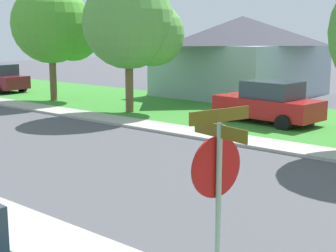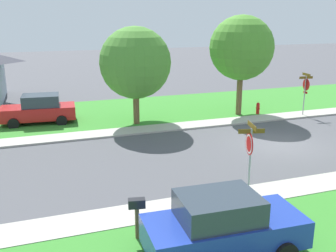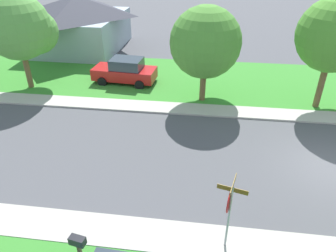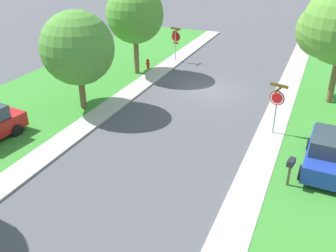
# 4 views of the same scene
# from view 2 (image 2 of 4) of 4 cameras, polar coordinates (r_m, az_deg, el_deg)

# --- Properties ---
(ground_plane) EXTENTS (120.00, 120.00, 0.00)m
(ground_plane) POSITION_cam_2_polar(r_m,az_deg,el_deg) (20.67, 16.03, -2.58)
(ground_plane) COLOR #4C4C51
(sidewalk_east) EXTENTS (1.40, 56.00, 0.10)m
(sidewalk_east) POSITION_cam_2_polar(r_m,az_deg,el_deg) (21.51, -19.51, -2.04)
(sidewalk_east) COLOR #ADA89E
(sidewalk_east) RESTS_ON ground
(lawn_east) EXTENTS (8.00, 56.00, 0.08)m
(lawn_east) POSITION_cam_2_polar(r_m,az_deg,el_deg) (26.04, -19.61, 0.93)
(lawn_east) COLOR #38842D
(lawn_east) RESTS_ON ground
(sidewalk_west) EXTENTS (1.40, 56.00, 0.10)m
(sidewalk_west) POSITION_cam_2_polar(r_m,az_deg,el_deg) (12.80, -19.06, -14.30)
(sidewalk_west) COLOR #ADA89E
(sidewalk_west) RESTS_ON ground
(stop_sign_near_corner) EXTENTS (0.91, 0.91, 2.77)m
(stop_sign_near_corner) POSITION_cam_2_polar(r_m,az_deg,el_deg) (26.60, 19.31, 5.31)
(stop_sign_near_corner) COLOR #9E9EA3
(stop_sign_near_corner) RESTS_ON ground
(stop_sign_far_corner) EXTENTS (0.90, 0.90, 2.77)m
(stop_sign_far_corner) POSITION_cam_2_polar(r_m,az_deg,el_deg) (13.77, 11.76, -3.20)
(stop_sign_far_corner) COLOR #9E9EA3
(stop_sign_far_corner) RESTS_ON ground
(car_blue_driveway_right) EXTENTS (2.19, 4.38, 1.76)m
(car_blue_driveway_right) POSITION_cam_2_polar(r_m,az_deg,el_deg) (10.92, 7.95, -14.06)
(car_blue_driveway_right) COLOR #1E389E
(car_blue_driveway_right) RESTS_ON ground
(car_red_kerbside_mid) EXTENTS (2.31, 4.44, 1.76)m
(car_red_kerbside_mid) POSITION_cam_2_polar(r_m,az_deg,el_deg) (24.70, -18.20, 2.29)
(car_red_kerbside_mid) COLOR red
(car_red_kerbside_mid) RESTS_ON ground
(tree_across_right) EXTENTS (4.32, 4.02, 6.35)m
(tree_across_right) POSITION_cam_2_polar(r_m,az_deg,el_deg) (25.62, 10.64, 10.81)
(tree_across_right) COLOR brown
(tree_across_right) RESTS_ON ground
(tree_corner_large) EXTENTS (4.43, 4.12, 5.73)m
(tree_corner_large) POSITION_cam_2_polar(r_m,az_deg,el_deg) (23.12, -4.52, 8.86)
(tree_corner_large) COLOR brown
(tree_corner_large) RESTS_ON ground
(fire_hydrant) EXTENTS (0.38, 0.22, 0.83)m
(fire_hydrant) POSITION_cam_2_polar(r_m,az_deg,el_deg) (26.33, 12.89, 2.51)
(fire_hydrant) COLOR red
(fire_hydrant) RESTS_ON ground
(mailbox) EXTENTS (0.32, 0.52, 1.31)m
(mailbox) POSITION_cam_2_polar(r_m,az_deg,el_deg) (11.38, -4.54, -11.86)
(mailbox) COLOR brown
(mailbox) RESTS_ON ground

